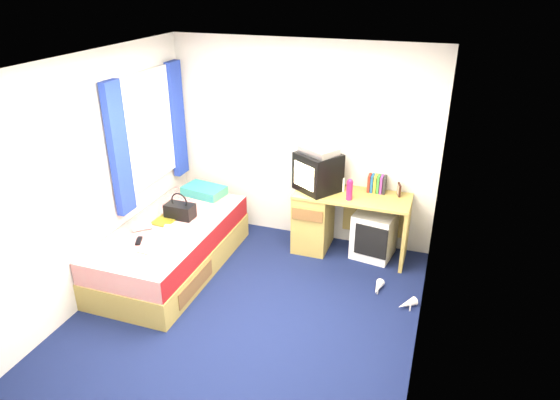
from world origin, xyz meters
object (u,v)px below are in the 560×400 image
(aerosol_can, at_px, (343,184))
(crt_tv, at_px, (318,172))
(bed, at_px, (172,247))
(desk, at_px, (328,218))
(storage_cube, at_px, (374,234))
(handbag, at_px, (180,210))
(towel, at_px, (177,233))
(pink_water_bottle, at_px, (349,191))
(remote_control, at_px, (139,241))
(magazine, at_px, (165,220))
(pillow, at_px, (204,191))
(water_bottle, at_px, (142,227))
(colour_swatch_fan, at_px, (148,253))
(vcr, at_px, (319,150))
(picture_frame, at_px, (399,190))
(white_heels, at_px, (392,296))

(aerosol_can, bearing_deg, crt_tv, -168.68)
(bed, xyz_separation_m, desk, (1.52, 1.01, 0.14))
(storage_cube, distance_m, crt_tv, 0.98)
(handbag, relative_size, towel, 1.18)
(desk, distance_m, aerosol_can, 0.45)
(pink_water_bottle, xyz_separation_m, remote_control, (-1.90, -1.27, -0.31))
(towel, xyz_separation_m, magazine, (-0.31, 0.28, -0.04))
(pillow, distance_m, desk, 1.56)
(handbag, bearing_deg, water_bottle, -119.35)
(handbag, relative_size, colour_swatch_fan, 1.47)
(vcr, xyz_separation_m, pink_water_bottle, (0.40, -0.15, -0.37))
(picture_frame, distance_m, pink_water_bottle, 0.59)
(magazine, bearing_deg, colour_swatch_fan, -72.56)
(picture_frame, xyz_separation_m, white_heels, (0.12, -0.93, -0.78))
(white_heels, bearing_deg, towel, -169.23)
(crt_tv, height_order, remote_control, crt_tv)
(storage_cube, distance_m, aerosol_can, 0.69)
(desk, distance_m, handbag, 1.72)
(vcr, distance_m, handbag, 1.69)
(pillow, height_order, handbag, handbag)
(bed, relative_size, handbag, 6.17)
(crt_tv, distance_m, white_heels, 1.60)
(pillow, bearing_deg, towel, -78.17)
(bed, xyz_separation_m, water_bottle, (-0.22, -0.19, 0.31))
(bed, xyz_separation_m, storage_cube, (2.07, 1.03, 0.01))
(pink_water_bottle, xyz_separation_m, white_heels, (0.62, -0.64, -0.82))
(water_bottle, xyz_separation_m, remote_control, (0.11, -0.22, -0.03))
(vcr, bearing_deg, white_heels, -6.70)
(handbag, xyz_separation_m, towel, (0.19, -0.41, -0.04))
(magazine, bearing_deg, remote_control, -90.71)
(towel, height_order, magazine, towel)
(water_bottle, bearing_deg, desk, 34.41)
(handbag, bearing_deg, picture_frame, 23.37)
(crt_tv, bearing_deg, water_bottle, -109.27)
(pink_water_bottle, distance_m, magazine, 2.07)
(aerosol_can, bearing_deg, remote_control, -140.29)
(picture_frame, bearing_deg, crt_tv, 170.99)
(desk, distance_m, magazine, 1.88)
(picture_frame, distance_m, magazine, 2.64)
(colour_swatch_fan, bearing_deg, vcr, 51.24)
(pillow, distance_m, water_bottle, 1.07)
(vcr, bearing_deg, crt_tv, -93.10)
(towel, bearing_deg, white_heels, 10.77)
(aerosol_can, distance_m, towel, 1.94)
(aerosol_can, xyz_separation_m, magazine, (-1.77, -0.98, -0.29))
(pink_water_bottle, bearing_deg, desk, 150.00)
(storage_cube, height_order, magazine, magazine)
(bed, bearing_deg, aerosol_can, 32.62)
(water_bottle, height_order, remote_control, water_bottle)
(storage_cube, distance_m, pink_water_bottle, 0.67)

